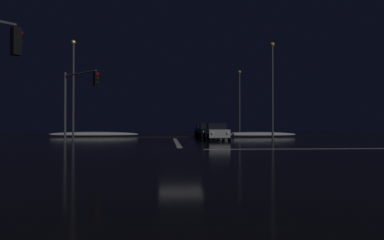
% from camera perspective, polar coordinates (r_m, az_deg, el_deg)
% --- Properties ---
extents(ground, '(120.00, 120.00, 0.10)m').
position_cam_1_polar(ground, '(20.35, -1.83, -4.96)').
color(ground, black).
extents(stop_line_north, '(0.35, 15.01, 0.01)m').
position_cam_1_polar(stop_line_north, '(29.07, -2.53, -3.59)').
color(stop_line_north, white).
rests_on(stop_line_north, ground).
extents(centre_line_ns, '(22.00, 0.15, 0.01)m').
position_cam_1_polar(centre_line_ns, '(40.65, -2.99, -2.78)').
color(centre_line_ns, yellow).
rests_on(centre_line_ns, ground).
extents(crosswalk_bar_east, '(15.01, 0.40, 0.01)m').
position_cam_1_polar(crosswalk_bar_east, '(22.51, 21.34, -4.37)').
color(crosswalk_bar_east, white).
rests_on(crosswalk_bar_east, ground).
extents(snow_bank_left_curb, '(10.62, 1.50, 0.58)m').
position_cam_1_polar(snow_bank_left_curb, '(43.25, -15.79, -2.25)').
color(snow_bank_left_curb, white).
rests_on(snow_bank_left_curb, ground).
extents(snow_bank_right_curb, '(9.44, 1.50, 0.58)m').
position_cam_1_polar(snow_bank_right_curb, '(41.44, 10.34, -2.34)').
color(snow_bank_right_curb, white).
rests_on(snow_bank_right_curb, ground).
extents(sedan_silver, '(2.02, 4.33, 1.57)m').
position_cam_1_polar(sedan_silver, '(31.68, 3.97, -1.91)').
color(sedan_silver, '#B7B7BC').
rests_on(sedan_silver, ground).
extents(sedan_black, '(2.02, 4.33, 1.57)m').
position_cam_1_polar(sedan_black, '(37.23, 2.54, -1.74)').
color(sedan_black, black).
rests_on(sedan_black, ground).
extents(sedan_blue, '(2.02, 4.33, 1.57)m').
position_cam_1_polar(sedan_blue, '(43.19, 1.90, -1.60)').
color(sedan_blue, navy).
rests_on(sedan_blue, ground).
extents(traffic_signal_nw, '(3.42, 3.42, 5.75)m').
position_cam_1_polar(traffic_signal_nw, '(28.99, -18.02, 4.34)').
color(traffic_signal_nw, '#4C4C51').
rests_on(traffic_signal_nw, ground).
extents(streetlamp_left_near, '(0.44, 0.44, 9.66)m').
position_cam_1_polar(streetlamp_left_near, '(36.01, -18.72, 5.81)').
color(streetlamp_left_near, '#424247').
rests_on(streetlamp_left_near, ground).
extents(streetlamp_right_far, '(0.44, 0.44, 9.40)m').
position_cam_1_polar(streetlamp_right_far, '(51.88, 7.73, 3.62)').
color(streetlamp_right_far, '#424247').
rests_on(streetlamp_right_far, ground).
extents(streetlamp_right_near, '(0.44, 0.44, 9.78)m').
position_cam_1_polar(streetlamp_right_near, '(36.46, 12.95, 5.80)').
color(streetlamp_right_near, '#424247').
rests_on(streetlamp_right_near, ground).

